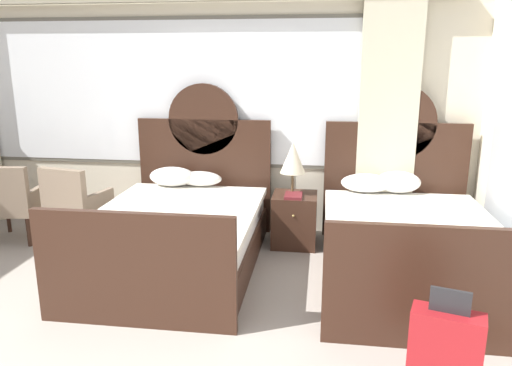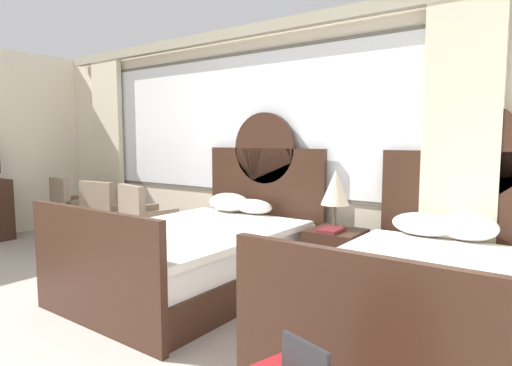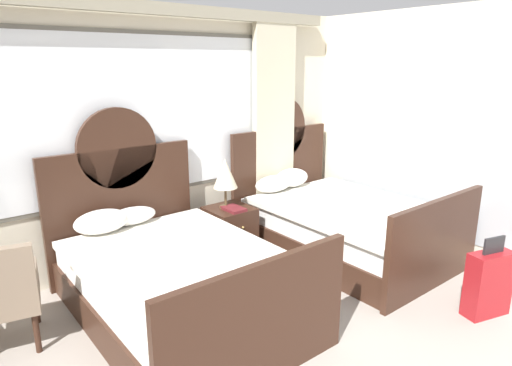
% 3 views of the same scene
% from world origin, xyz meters
% --- Properties ---
extents(wall_back_window, '(6.92, 0.22, 2.70)m').
position_xyz_m(wall_back_window, '(0.00, 4.22, 1.43)').
color(wall_back_window, beige).
rests_on(wall_back_window, ground_plane).
extents(bed_near_window, '(1.53, 2.27, 1.70)m').
position_xyz_m(bed_near_window, '(0.43, 3.06, 0.35)').
color(bed_near_window, '#382116').
rests_on(bed_near_window, ground_plane).
extents(bed_near_mirror, '(1.53, 2.27, 1.70)m').
position_xyz_m(bed_near_mirror, '(2.57, 3.07, 0.35)').
color(bed_near_mirror, '#382116').
rests_on(bed_near_mirror, ground_plane).
extents(nightstand_between_beds, '(0.47, 0.49, 0.56)m').
position_xyz_m(nightstand_between_beds, '(1.51, 3.75, 0.28)').
color(nightstand_between_beds, '#382116').
rests_on(nightstand_between_beds, ground_plane).
extents(table_lamp_on_nightstand, '(0.27, 0.27, 0.56)m').
position_xyz_m(table_lamp_on_nightstand, '(1.48, 3.77, 0.95)').
color(table_lamp_on_nightstand, brown).
rests_on(table_lamp_on_nightstand, nightstand_between_beds).
extents(book_on_nightstand, '(0.18, 0.26, 0.03)m').
position_xyz_m(book_on_nightstand, '(1.50, 3.65, 0.58)').
color(book_on_nightstand, maroon).
rests_on(book_on_nightstand, nightstand_between_beds).
extents(armchair_by_window_left, '(0.65, 0.65, 0.88)m').
position_xyz_m(armchair_by_window_left, '(-0.82, 3.42, 0.48)').
color(armchair_by_window_left, '#84705B').
rests_on(armchair_by_window_left, ground_plane).
extents(armchair_by_window_centre, '(0.61, 0.61, 0.88)m').
position_xyz_m(armchair_by_window_centre, '(-1.56, 3.42, 0.48)').
color(armchair_by_window_centre, '#84705B').
rests_on(armchair_by_window_centre, ground_plane).
extents(suitcase_on_floor, '(0.43, 0.28, 0.72)m').
position_xyz_m(suitcase_on_floor, '(2.52, 1.36, 0.29)').
color(suitcase_on_floor, maroon).
rests_on(suitcase_on_floor, ground_plane).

